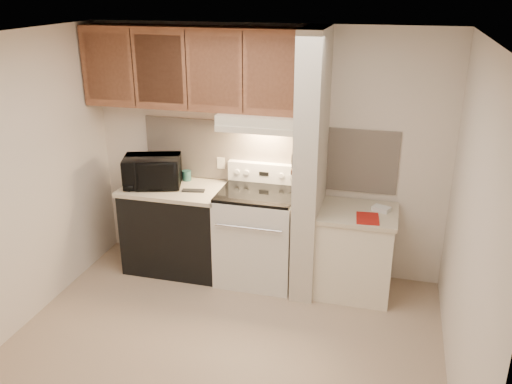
% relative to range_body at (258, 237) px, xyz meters
% --- Properties ---
extents(floor, '(3.60, 3.60, 0.00)m').
position_rel_range_body_xyz_m(floor, '(0.00, -1.16, -0.46)').
color(floor, tan).
rests_on(floor, ground).
extents(ceiling, '(3.60, 3.60, 0.00)m').
position_rel_range_body_xyz_m(ceiling, '(0.00, -1.16, 2.04)').
color(ceiling, white).
rests_on(ceiling, wall_back).
extents(wall_back, '(3.60, 2.50, 0.02)m').
position_rel_range_body_xyz_m(wall_back, '(0.00, 0.34, 0.79)').
color(wall_back, silver).
rests_on(wall_back, floor).
extents(wall_left, '(0.02, 3.00, 2.50)m').
position_rel_range_body_xyz_m(wall_left, '(-1.80, -1.16, 0.79)').
color(wall_left, silver).
rests_on(wall_left, floor).
extents(wall_right, '(0.02, 3.00, 2.50)m').
position_rel_range_body_xyz_m(wall_right, '(1.80, -1.16, 0.79)').
color(wall_right, silver).
rests_on(wall_right, floor).
extents(backsplash, '(2.60, 0.02, 0.63)m').
position_rel_range_body_xyz_m(backsplash, '(0.00, 0.33, 0.78)').
color(backsplash, beige).
rests_on(backsplash, wall_back).
extents(range_body, '(0.76, 0.65, 0.92)m').
position_rel_range_body_xyz_m(range_body, '(0.00, 0.00, 0.00)').
color(range_body, silver).
rests_on(range_body, floor).
extents(oven_window, '(0.50, 0.01, 0.30)m').
position_rel_range_body_xyz_m(oven_window, '(0.00, -0.32, 0.04)').
color(oven_window, black).
rests_on(oven_window, range_body).
extents(oven_handle, '(0.65, 0.02, 0.02)m').
position_rel_range_body_xyz_m(oven_handle, '(0.00, -0.35, 0.26)').
color(oven_handle, silver).
rests_on(oven_handle, range_body).
extents(cooktop, '(0.74, 0.64, 0.03)m').
position_rel_range_body_xyz_m(cooktop, '(0.00, 0.00, 0.48)').
color(cooktop, black).
rests_on(cooktop, range_body).
extents(range_backguard, '(0.76, 0.08, 0.20)m').
position_rel_range_body_xyz_m(range_backguard, '(0.00, 0.28, 0.59)').
color(range_backguard, silver).
rests_on(range_backguard, range_body).
extents(range_display, '(0.10, 0.01, 0.04)m').
position_rel_range_body_xyz_m(range_display, '(0.00, 0.24, 0.59)').
color(range_display, black).
rests_on(range_display, range_backguard).
extents(range_knob_left_outer, '(0.05, 0.02, 0.05)m').
position_rel_range_body_xyz_m(range_knob_left_outer, '(-0.28, 0.24, 0.59)').
color(range_knob_left_outer, silver).
rests_on(range_knob_left_outer, range_backguard).
extents(range_knob_left_inner, '(0.05, 0.02, 0.05)m').
position_rel_range_body_xyz_m(range_knob_left_inner, '(-0.18, 0.24, 0.59)').
color(range_knob_left_inner, silver).
rests_on(range_knob_left_inner, range_backguard).
extents(range_knob_right_inner, '(0.05, 0.02, 0.05)m').
position_rel_range_body_xyz_m(range_knob_right_inner, '(0.18, 0.24, 0.59)').
color(range_knob_right_inner, silver).
rests_on(range_knob_right_inner, range_backguard).
extents(range_knob_right_outer, '(0.05, 0.02, 0.05)m').
position_rel_range_body_xyz_m(range_knob_right_outer, '(0.28, 0.24, 0.59)').
color(range_knob_right_outer, silver).
rests_on(range_knob_right_outer, range_backguard).
extents(dishwasher_front, '(1.00, 0.63, 0.87)m').
position_rel_range_body_xyz_m(dishwasher_front, '(-0.88, 0.01, -0.03)').
color(dishwasher_front, black).
rests_on(dishwasher_front, floor).
extents(left_countertop, '(1.04, 0.67, 0.04)m').
position_rel_range_body_xyz_m(left_countertop, '(-0.88, 0.01, 0.43)').
color(left_countertop, beige).
rests_on(left_countertop, dishwasher_front).
extents(spoon_rest, '(0.23, 0.11, 0.02)m').
position_rel_range_body_xyz_m(spoon_rest, '(-0.65, -0.06, 0.46)').
color(spoon_rest, black).
rests_on(spoon_rest, left_countertop).
extents(teal_jar, '(0.10, 0.10, 0.11)m').
position_rel_range_body_xyz_m(teal_jar, '(-0.83, 0.23, 0.50)').
color(teal_jar, '#285C53').
rests_on(teal_jar, left_countertop).
extents(outlet, '(0.08, 0.01, 0.12)m').
position_rel_range_body_xyz_m(outlet, '(-0.48, 0.32, 0.64)').
color(outlet, '#F2E7CC').
rests_on(outlet, backsplash).
extents(microwave, '(0.65, 0.53, 0.31)m').
position_rel_range_body_xyz_m(microwave, '(-1.10, -0.01, 0.60)').
color(microwave, black).
rests_on(microwave, left_countertop).
extents(partition_pillar, '(0.22, 0.70, 2.50)m').
position_rel_range_body_xyz_m(partition_pillar, '(0.51, -0.01, 0.79)').
color(partition_pillar, beige).
rests_on(partition_pillar, floor).
extents(pillar_trim, '(0.01, 0.70, 0.04)m').
position_rel_range_body_xyz_m(pillar_trim, '(0.39, -0.01, 0.84)').
color(pillar_trim, brown).
rests_on(pillar_trim, partition_pillar).
extents(knife_strip, '(0.02, 0.42, 0.04)m').
position_rel_range_body_xyz_m(knife_strip, '(0.39, -0.06, 0.86)').
color(knife_strip, black).
rests_on(knife_strip, partition_pillar).
extents(knife_blade_a, '(0.01, 0.03, 0.16)m').
position_rel_range_body_xyz_m(knife_blade_a, '(0.38, -0.21, 0.76)').
color(knife_blade_a, silver).
rests_on(knife_blade_a, knife_strip).
extents(knife_handle_a, '(0.02, 0.02, 0.10)m').
position_rel_range_body_xyz_m(knife_handle_a, '(0.38, -0.21, 0.91)').
color(knife_handle_a, black).
rests_on(knife_handle_a, knife_strip).
extents(knife_blade_b, '(0.01, 0.04, 0.18)m').
position_rel_range_body_xyz_m(knife_blade_b, '(0.38, -0.14, 0.75)').
color(knife_blade_b, silver).
rests_on(knife_blade_b, knife_strip).
extents(knife_handle_b, '(0.02, 0.02, 0.10)m').
position_rel_range_body_xyz_m(knife_handle_b, '(0.38, -0.15, 0.91)').
color(knife_handle_b, black).
rests_on(knife_handle_b, knife_strip).
extents(knife_blade_c, '(0.01, 0.04, 0.20)m').
position_rel_range_body_xyz_m(knife_blade_c, '(0.38, -0.07, 0.74)').
color(knife_blade_c, silver).
rests_on(knife_blade_c, knife_strip).
extents(knife_handle_c, '(0.02, 0.02, 0.10)m').
position_rel_range_body_xyz_m(knife_handle_c, '(0.38, -0.04, 0.91)').
color(knife_handle_c, black).
rests_on(knife_handle_c, knife_strip).
extents(knife_blade_d, '(0.01, 0.04, 0.16)m').
position_rel_range_body_xyz_m(knife_blade_d, '(0.38, 0.01, 0.76)').
color(knife_blade_d, silver).
rests_on(knife_blade_d, knife_strip).
extents(knife_handle_d, '(0.02, 0.02, 0.10)m').
position_rel_range_body_xyz_m(knife_handle_d, '(0.38, 0.01, 0.91)').
color(knife_handle_d, black).
rests_on(knife_handle_d, knife_strip).
extents(knife_blade_e, '(0.01, 0.04, 0.18)m').
position_rel_range_body_xyz_m(knife_blade_e, '(0.38, 0.12, 0.75)').
color(knife_blade_e, silver).
rests_on(knife_blade_e, knife_strip).
extents(knife_handle_e, '(0.02, 0.02, 0.10)m').
position_rel_range_body_xyz_m(knife_handle_e, '(0.38, 0.11, 0.91)').
color(knife_handle_e, black).
rests_on(knife_handle_e, knife_strip).
extents(oven_mitt, '(0.03, 0.09, 0.22)m').
position_rel_range_body_xyz_m(oven_mitt, '(0.38, 0.17, 0.72)').
color(oven_mitt, slate).
rests_on(oven_mitt, partition_pillar).
extents(right_cab_base, '(0.70, 0.60, 0.81)m').
position_rel_range_body_xyz_m(right_cab_base, '(0.97, -0.01, -0.06)').
color(right_cab_base, '#F2E7CC').
rests_on(right_cab_base, floor).
extents(right_countertop, '(0.74, 0.64, 0.04)m').
position_rel_range_body_xyz_m(right_countertop, '(0.97, -0.01, 0.37)').
color(right_countertop, beige).
rests_on(right_countertop, right_cab_base).
extents(red_folder, '(0.22, 0.29, 0.01)m').
position_rel_range_body_xyz_m(red_folder, '(1.07, -0.16, 0.39)').
color(red_folder, '#AA1711').
rests_on(red_folder, right_countertop).
extents(white_box, '(0.19, 0.16, 0.04)m').
position_rel_range_body_xyz_m(white_box, '(1.18, 0.06, 0.41)').
color(white_box, white).
rests_on(white_box, right_countertop).
extents(range_hood, '(0.78, 0.44, 0.15)m').
position_rel_range_body_xyz_m(range_hood, '(0.00, 0.12, 1.17)').
color(range_hood, '#F2E7CC').
rests_on(range_hood, upper_cabinets).
extents(hood_lip, '(0.78, 0.04, 0.06)m').
position_rel_range_body_xyz_m(hood_lip, '(0.00, -0.08, 1.12)').
color(hood_lip, '#F2E7CC').
rests_on(hood_lip, range_hood).
extents(upper_cabinets, '(2.18, 0.33, 0.77)m').
position_rel_range_body_xyz_m(upper_cabinets, '(-0.69, 0.17, 1.62)').
color(upper_cabinets, brown).
rests_on(upper_cabinets, wall_back).
extents(cab_door_a, '(0.46, 0.01, 0.63)m').
position_rel_range_body_xyz_m(cab_door_a, '(-1.51, 0.01, 1.62)').
color(cab_door_a, brown).
rests_on(cab_door_a, upper_cabinets).
extents(cab_gap_a, '(0.01, 0.01, 0.73)m').
position_rel_range_body_xyz_m(cab_gap_a, '(-1.23, 0.01, 1.62)').
color(cab_gap_a, black).
rests_on(cab_gap_a, upper_cabinets).
extents(cab_door_b, '(0.46, 0.01, 0.63)m').
position_rel_range_body_xyz_m(cab_door_b, '(-0.96, 0.01, 1.62)').
color(cab_door_b, brown).
rests_on(cab_door_b, upper_cabinets).
extents(cab_gap_b, '(0.01, 0.01, 0.73)m').
position_rel_range_body_xyz_m(cab_gap_b, '(-0.69, 0.01, 1.62)').
color(cab_gap_b, black).
rests_on(cab_gap_b, upper_cabinets).
extents(cab_door_c, '(0.46, 0.01, 0.63)m').
position_rel_range_body_xyz_m(cab_door_c, '(-0.42, 0.01, 1.62)').
color(cab_door_c, brown).
rests_on(cab_door_c, upper_cabinets).
extents(cab_gap_c, '(0.01, 0.01, 0.73)m').
position_rel_range_body_xyz_m(cab_gap_c, '(-0.14, 0.01, 1.62)').
color(cab_gap_c, black).
rests_on(cab_gap_c, upper_cabinets).
extents(cab_door_d, '(0.46, 0.01, 0.63)m').
position_rel_range_body_xyz_m(cab_door_d, '(0.13, 0.01, 1.62)').
color(cab_door_d, brown).
rests_on(cab_door_d, upper_cabinets).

